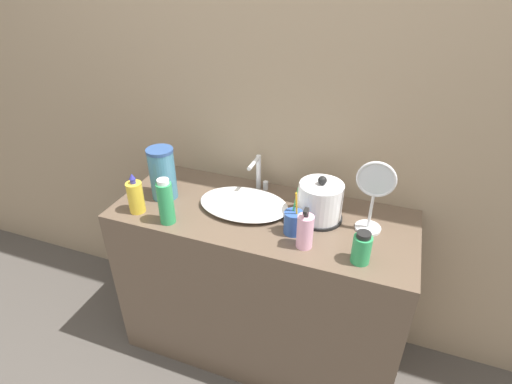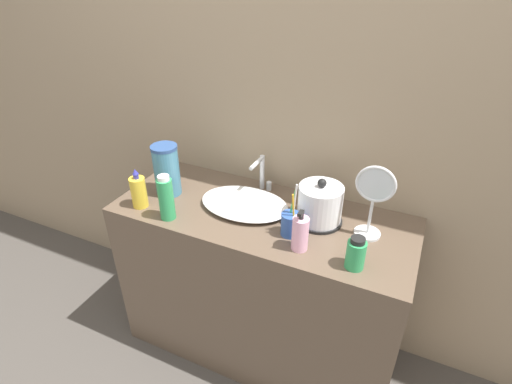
{
  "view_description": "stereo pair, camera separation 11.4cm",
  "coord_description": "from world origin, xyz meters",
  "px_view_note": "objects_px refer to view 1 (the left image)",
  "views": [
    {
      "loc": [
        0.46,
        -1.06,
        1.75
      ],
      "look_at": [
        -0.03,
        0.26,
        0.91
      ],
      "focal_mm": 28.0,
      "sensor_mm": 36.0,
      "label": 1
    },
    {
      "loc": [
        0.57,
        -1.01,
        1.75
      ],
      "look_at": [
        -0.03,
        0.26,
        0.91
      ],
      "focal_mm": 28.0,
      "sensor_mm": 36.0,
      "label": 2
    }
  ],
  "objects_px": {
    "shampoo_bottle": "(136,197)",
    "hand_cream_bottle": "(362,248)",
    "faucet": "(258,172)",
    "vanity_mirror": "(374,193)",
    "lotion_bottle": "(305,231)",
    "water_pitcher": "(163,173)",
    "toothbrush_cup": "(293,222)",
    "mouthwash_bottle": "(166,202)",
    "electric_kettle": "(320,203)"
  },
  "relations": [
    {
      "from": "mouthwash_bottle",
      "to": "vanity_mirror",
      "type": "relative_size",
      "value": 0.66
    },
    {
      "from": "hand_cream_bottle",
      "to": "toothbrush_cup",
      "type": "bearing_deg",
      "value": 162.95
    },
    {
      "from": "toothbrush_cup",
      "to": "vanity_mirror",
      "type": "relative_size",
      "value": 0.75
    },
    {
      "from": "electric_kettle",
      "to": "toothbrush_cup",
      "type": "distance_m",
      "value": 0.15
    },
    {
      "from": "vanity_mirror",
      "to": "faucet",
      "type": "bearing_deg",
      "value": 165.12
    },
    {
      "from": "electric_kettle",
      "to": "water_pitcher",
      "type": "distance_m",
      "value": 0.69
    },
    {
      "from": "faucet",
      "to": "vanity_mirror",
      "type": "distance_m",
      "value": 0.54
    },
    {
      "from": "shampoo_bottle",
      "to": "hand_cream_bottle",
      "type": "xyz_separation_m",
      "value": [
        0.93,
        0.0,
        -0.01
      ]
    },
    {
      "from": "toothbrush_cup",
      "to": "vanity_mirror",
      "type": "xyz_separation_m",
      "value": [
        0.27,
        0.13,
        0.12
      ]
    },
    {
      "from": "mouthwash_bottle",
      "to": "water_pitcher",
      "type": "xyz_separation_m",
      "value": [
        -0.12,
        0.17,
        0.02
      ]
    },
    {
      "from": "lotion_bottle",
      "to": "shampoo_bottle",
      "type": "distance_m",
      "value": 0.72
    },
    {
      "from": "vanity_mirror",
      "to": "lotion_bottle",
      "type": "bearing_deg",
      "value": -137.51
    },
    {
      "from": "toothbrush_cup",
      "to": "water_pitcher",
      "type": "height_order",
      "value": "water_pitcher"
    },
    {
      "from": "electric_kettle",
      "to": "lotion_bottle",
      "type": "xyz_separation_m",
      "value": [
        -0.01,
        -0.2,
        -0.01
      ]
    },
    {
      "from": "hand_cream_bottle",
      "to": "water_pitcher",
      "type": "relative_size",
      "value": 0.53
    },
    {
      "from": "vanity_mirror",
      "to": "hand_cream_bottle",
      "type": "bearing_deg",
      "value": -90.96
    },
    {
      "from": "mouthwash_bottle",
      "to": "lotion_bottle",
      "type": "bearing_deg",
      "value": 3.98
    },
    {
      "from": "water_pitcher",
      "to": "electric_kettle",
      "type": "bearing_deg",
      "value": 5.83
    },
    {
      "from": "faucet",
      "to": "toothbrush_cup",
      "type": "bearing_deg",
      "value": -47.5
    },
    {
      "from": "toothbrush_cup",
      "to": "hand_cream_bottle",
      "type": "relative_size",
      "value": 1.79
    },
    {
      "from": "hand_cream_bottle",
      "to": "vanity_mirror",
      "type": "bearing_deg",
      "value": 89.04
    },
    {
      "from": "electric_kettle",
      "to": "lotion_bottle",
      "type": "relative_size",
      "value": 1.16
    },
    {
      "from": "shampoo_bottle",
      "to": "water_pitcher",
      "type": "height_order",
      "value": "water_pitcher"
    },
    {
      "from": "electric_kettle",
      "to": "hand_cream_bottle",
      "type": "height_order",
      "value": "electric_kettle"
    },
    {
      "from": "toothbrush_cup",
      "to": "shampoo_bottle",
      "type": "height_order",
      "value": "toothbrush_cup"
    },
    {
      "from": "lotion_bottle",
      "to": "water_pitcher",
      "type": "relative_size",
      "value": 0.73
    },
    {
      "from": "faucet",
      "to": "toothbrush_cup",
      "type": "xyz_separation_m",
      "value": [
        0.24,
        -0.26,
        -0.04
      ]
    },
    {
      "from": "mouthwash_bottle",
      "to": "vanity_mirror",
      "type": "distance_m",
      "value": 0.81
    },
    {
      "from": "electric_kettle",
      "to": "toothbrush_cup",
      "type": "bearing_deg",
      "value": -119.48
    },
    {
      "from": "water_pitcher",
      "to": "shampoo_bottle",
      "type": "bearing_deg",
      "value": -107.68
    },
    {
      "from": "electric_kettle",
      "to": "mouthwash_bottle",
      "type": "relative_size",
      "value": 1.0
    },
    {
      "from": "toothbrush_cup",
      "to": "hand_cream_bottle",
      "type": "xyz_separation_m",
      "value": [
        0.27,
        -0.08,
        0.01
      ]
    },
    {
      "from": "mouthwash_bottle",
      "to": "water_pitcher",
      "type": "distance_m",
      "value": 0.2
    },
    {
      "from": "toothbrush_cup",
      "to": "lotion_bottle",
      "type": "height_order",
      "value": "toothbrush_cup"
    },
    {
      "from": "faucet",
      "to": "lotion_bottle",
      "type": "height_order",
      "value": "lotion_bottle"
    },
    {
      "from": "toothbrush_cup",
      "to": "hand_cream_bottle",
      "type": "bearing_deg",
      "value": -17.05
    },
    {
      "from": "electric_kettle",
      "to": "hand_cream_bottle",
      "type": "distance_m",
      "value": 0.29
    },
    {
      "from": "lotion_bottle",
      "to": "vanity_mirror",
      "type": "xyz_separation_m",
      "value": [
        0.21,
        0.19,
        0.1
      ]
    },
    {
      "from": "vanity_mirror",
      "to": "water_pitcher",
      "type": "distance_m",
      "value": 0.89
    },
    {
      "from": "hand_cream_bottle",
      "to": "water_pitcher",
      "type": "xyz_separation_m",
      "value": [
        -0.88,
        0.14,
        0.06
      ]
    },
    {
      "from": "toothbrush_cup",
      "to": "shampoo_bottle",
      "type": "xyz_separation_m",
      "value": [
        -0.66,
        -0.08,
        0.02
      ]
    },
    {
      "from": "faucet",
      "to": "lotion_bottle",
      "type": "relative_size",
      "value": 0.98
    },
    {
      "from": "faucet",
      "to": "hand_cream_bottle",
      "type": "height_order",
      "value": "faucet"
    },
    {
      "from": "hand_cream_bottle",
      "to": "mouthwash_bottle",
      "type": "bearing_deg",
      "value": -178.19
    },
    {
      "from": "toothbrush_cup",
      "to": "mouthwash_bottle",
      "type": "xyz_separation_m",
      "value": [
        -0.5,
        -0.11,
        0.04
      ]
    },
    {
      "from": "toothbrush_cup",
      "to": "vanity_mirror",
      "type": "height_order",
      "value": "vanity_mirror"
    },
    {
      "from": "faucet",
      "to": "water_pitcher",
      "type": "bearing_deg",
      "value": -151.69
    },
    {
      "from": "lotion_bottle",
      "to": "hand_cream_bottle",
      "type": "relative_size",
      "value": 1.36
    },
    {
      "from": "electric_kettle",
      "to": "mouthwash_bottle",
      "type": "height_order",
      "value": "same"
    },
    {
      "from": "hand_cream_bottle",
      "to": "faucet",
      "type": "bearing_deg",
      "value": 145.94
    }
  ]
}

